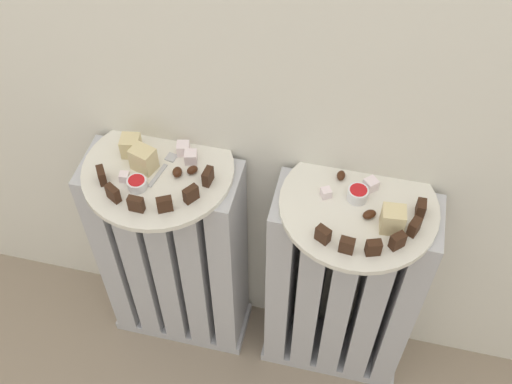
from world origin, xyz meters
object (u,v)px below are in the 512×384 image
at_px(radiator_left, 174,258).
at_px(plate_right, 359,206).
at_px(radiator_right, 341,291).
at_px(jam_bowl_left, 137,183).
at_px(plate_left, 158,170).
at_px(fork, 164,167).
at_px(jam_bowl_right, 358,194).

distance_m(radiator_left, plate_right, 0.52).
bearing_deg(radiator_left, plate_right, 0.00).
distance_m(radiator_right, jam_bowl_left, 0.55).
bearing_deg(plate_right, jam_bowl_left, -172.44).
height_order(plate_left, jam_bowl_left, jam_bowl_left).
bearing_deg(radiator_left, radiator_right, 0.00).
distance_m(radiator_right, plate_right, 0.32).
height_order(radiator_right, jam_bowl_left, jam_bowl_left).
distance_m(plate_left, fork, 0.01).
distance_m(radiator_left, plate_left, 0.32).
bearing_deg(plate_left, radiator_right, 0.00).
xyz_separation_m(plate_left, plate_right, (0.41, 0.00, 0.00)).
height_order(plate_left, fork, fork).
distance_m(radiator_right, plate_left, 0.52).
xyz_separation_m(jam_bowl_right, fork, (-0.39, -0.01, -0.01)).
relative_size(radiator_left, jam_bowl_left, 15.76).
bearing_deg(radiator_right, plate_right, 180.00).
distance_m(radiator_left, jam_bowl_right, 0.53).
height_order(radiator_left, radiator_right, same).
distance_m(jam_bowl_right, fork, 0.39).
distance_m(radiator_left, fork, 0.33).
bearing_deg(jam_bowl_left, plate_left, 69.05).
xyz_separation_m(radiator_left, plate_right, (0.41, 0.00, 0.32)).
distance_m(plate_left, jam_bowl_right, 0.40).
distance_m(plate_left, plate_right, 0.41).
height_order(radiator_left, jam_bowl_left, jam_bowl_left).
xyz_separation_m(radiator_right, plate_left, (-0.41, 0.00, 0.32)).
bearing_deg(jam_bowl_left, plate_right, 7.56).
height_order(jam_bowl_left, jam_bowl_right, jam_bowl_right).
xyz_separation_m(plate_right, jam_bowl_right, (-0.01, 0.01, 0.02)).
bearing_deg(jam_bowl_right, plate_left, -178.18).
relative_size(radiator_right, plate_left, 2.00).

